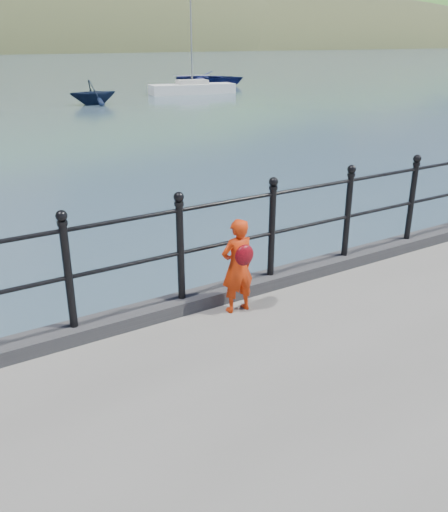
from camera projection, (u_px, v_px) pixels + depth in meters
ground at (222, 364)px, 6.77m from camera, size 600.00×600.00×0.00m
kerb at (228, 291)px, 6.26m from camera, size 60.00×0.30×0.15m
railing at (228, 230)px, 5.98m from camera, size 18.11×0.11×1.20m
child at (238, 265)px, 5.78m from camera, size 0.39×0.32×1.06m
launch_blue at (210, 78)px, 46.71m from camera, size 7.06×6.73×1.19m
launch_navy at (93, 92)px, 33.10m from camera, size 2.89×2.52×1.47m
sailboat_near at (192, 89)px, 39.80m from camera, size 6.43×2.73×8.57m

